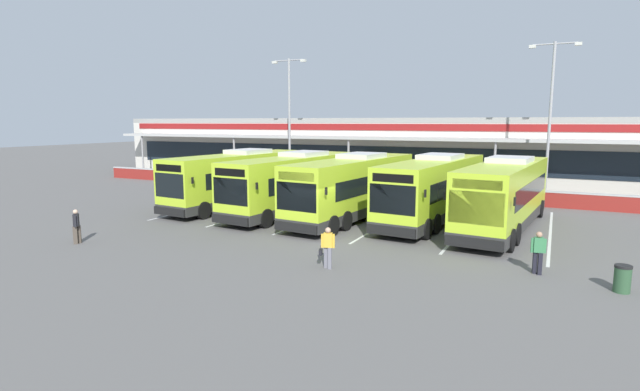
% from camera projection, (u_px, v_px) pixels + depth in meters
% --- Properties ---
extents(ground_plane, '(200.00, 200.00, 0.00)m').
position_uv_depth(ground_plane, '(314.00, 237.00, 24.06)').
color(ground_plane, '#605E5B').
extents(terminal_building, '(70.00, 13.00, 6.00)m').
position_uv_depth(terminal_building, '(437.00, 149.00, 47.55)').
color(terminal_building, beige).
rests_on(terminal_building, ground).
extents(red_barrier_wall, '(60.00, 0.40, 1.10)m').
position_uv_depth(red_barrier_wall, '(400.00, 190.00, 36.88)').
color(red_barrier_wall, maroon).
rests_on(red_barrier_wall, ground).
extents(coach_bus_leftmost, '(3.91, 12.34, 3.78)m').
position_uv_depth(coach_bus_leftmost, '(240.00, 180.00, 32.80)').
color(coach_bus_leftmost, '#B7DB2D').
rests_on(coach_bus_leftmost, ground).
extents(coach_bus_left_centre, '(3.91, 12.34, 3.78)m').
position_uv_depth(coach_bus_left_centre, '(296.00, 184.00, 30.43)').
color(coach_bus_left_centre, '#B7DB2D').
rests_on(coach_bus_left_centre, ground).
extents(coach_bus_centre, '(3.91, 12.34, 3.78)m').
position_uv_depth(coach_bus_centre, '(354.00, 188.00, 28.62)').
color(coach_bus_centre, '#B7DB2D').
rests_on(coach_bus_centre, ground).
extents(coach_bus_right_centre, '(3.91, 12.34, 3.78)m').
position_uv_depth(coach_bus_right_centre, '(434.00, 190.00, 27.84)').
color(coach_bus_right_centre, '#B7DB2D').
rests_on(coach_bus_right_centre, ground).
extents(coach_bus_rightmost, '(3.91, 12.34, 3.78)m').
position_uv_depth(coach_bus_rightmost, '(504.00, 196.00, 25.59)').
color(coach_bus_rightmost, '#B7DB2D').
rests_on(coach_bus_rightmost, ground).
extents(bay_stripe_far_west, '(0.14, 13.00, 0.01)m').
position_uv_depth(bay_stripe_far_west, '(218.00, 204.00, 33.93)').
color(bay_stripe_far_west, silver).
rests_on(bay_stripe_far_west, ground).
extents(bay_stripe_west, '(0.14, 13.00, 0.01)m').
position_uv_depth(bay_stripe_west, '(269.00, 208.00, 32.12)').
color(bay_stripe_west, silver).
rests_on(bay_stripe_west, ground).
extents(bay_stripe_mid_west, '(0.14, 13.00, 0.01)m').
position_uv_depth(bay_stripe_mid_west, '(327.00, 213.00, 30.30)').
color(bay_stripe_mid_west, silver).
rests_on(bay_stripe_mid_west, ground).
extents(bay_stripe_centre, '(0.14, 13.00, 0.01)m').
position_uv_depth(bay_stripe_centre, '(392.00, 219.00, 28.49)').
color(bay_stripe_centre, silver).
rests_on(bay_stripe_centre, ground).
extents(bay_stripe_mid_east, '(0.14, 13.00, 0.01)m').
position_uv_depth(bay_stripe_mid_east, '(466.00, 226.00, 26.68)').
color(bay_stripe_mid_east, silver).
rests_on(bay_stripe_mid_east, ground).
extents(bay_stripe_east, '(0.14, 13.00, 0.01)m').
position_uv_depth(bay_stripe_east, '(550.00, 233.00, 24.87)').
color(bay_stripe_east, silver).
rests_on(bay_stripe_east, ground).
extents(pedestrian_with_handbag, '(0.65, 0.38, 1.62)m').
position_uv_depth(pedestrian_with_handbag, '(327.00, 247.00, 18.85)').
color(pedestrian_with_handbag, slate).
rests_on(pedestrian_with_handbag, ground).
extents(pedestrian_in_dark_coat, '(0.54, 0.29, 1.62)m').
position_uv_depth(pedestrian_in_dark_coat, '(538.00, 251.00, 18.12)').
color(pedestrian_in_dark_coat, black).
rests_on(pedestrian_in_dark_coat, ground).
extents(pedestrian_child, '(0.43, 0.46, 1.62)m').
position_uv_depth(pedestrian_child, '(76.00, 225.00, 22.69)').
color(pedestrian_child, '#4C4238').
rests_on(pedestrian_child, ground).
extents(lamp_post_west, '(3.24, 0.28, 11.00)m').
position_uv_depth(lamp_post_west, '(289.00, 114.00, 42.41)').
color(lamp_post_west, '#9E9EA3').
rests_on(lamp_post_west, ground).
extents(lamp_post_centre, '(3.24, 0.28, 11.00)m').
position_uv_depth(lamp_post_centre, '(550.00, 112.00, 33.53)').
color(lamp_post_centre, '#9E9EA3').
rests_on(lamp_post_centre, ground).
extents(litter_bin, '(0.54, 0.54, 0.93)m').
position_uv_depth(litter_bin, '(622.00, 279.00, 16.23)').
color(litter_bin, '#2D5133').
rests_on(litter_bin, ground).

